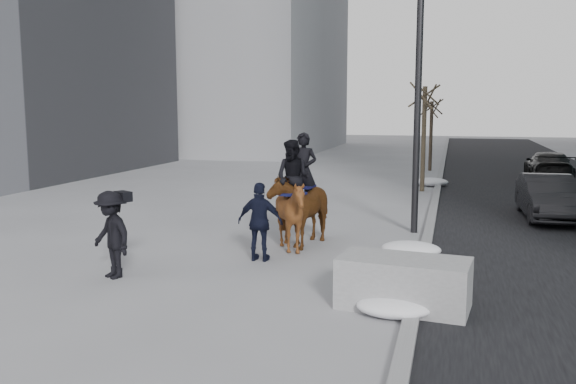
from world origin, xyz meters
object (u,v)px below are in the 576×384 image
(car_near, at_px, (548,197))
(mounted_left, at_px, (302,203))
(mounted_right, at_px, (292,207))
(planter, at_px, (404,283))

(car_near, xyz_separation_m, mounted_left, (-6.42, -5.24, 0.36))
(car_near, xyz_separation_m, mounted_right, (-6.46, -6.09, 0.39))
(planter, xyz_separation_m, mounted_right, (-2.88, 3.46, 0.62))
(car_near, relative_size, mounted_right, 1.54)
(mounted_left, distance_m, mounted_right, 0.85)
(car_near, height_order, mounted_left, mounted_left)
(planter, height_order, mounted_right, mounted_right)
(planter, bearing_deg, mounted_right, 129.79)
(car_near, height_order, mounted_right, mounted_right)
(mounted_left, bearing_deg, car_near, 39.25)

